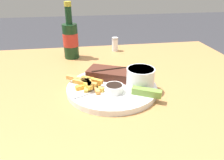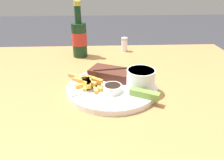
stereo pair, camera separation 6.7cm
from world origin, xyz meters
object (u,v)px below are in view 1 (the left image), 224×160
salt_shaker (115,44)px  pickle_spear (147,92)px  dipping_sauce_cup (116,88)px  dinner_plate (112,88)px  beer_bottle (71,39)px  fork_utensil (92,92)px  coleslaw_cup (140,76)px  steak_portion (109,74)px

salt_shaker → pickle_spear: bearing=-88.6°
dipping_sauce_cup → pickle_spear: size_ratio=0.64×
dinner_plate → pickle_spear: (0.09, -0.07, 0.02)m
pickle_spear → beer_bottle: size_ratio=0.36×
fork_utensil → beer_bottle: bearing=72.9°
dipping_sauce_cup → fork_utensil: dipping_sauce_cup is taller
coleslaw_cup → salt_shaker: coleslaw_cup is taller
dinner_plate → coleslaw_cup: 0.10m
beer_bottle → coleslaw_cup: bearing=-58.3°
salt_shaker → steak_portion: bearing=-103.2°
dipping_sauce_cup → beer_bottle: (-0.13, 0.37, 0.05)m
dipping_sauce_cup → salt_shaker: salt_shaker is taller
fork_utensil → coleslaw_cup: bearing=-19.0°
dinner_plate → pickle_spear: 0.12m
steak_portion → fork_utensil: bearing=-124.4°
dinner_plate → steak_portion: (-0.00, 0.06, 0.02)m
dinner_plate → coleslaw_cup: size_ratio=3.26×
beer_bottle → dipping_sauce_cup: bearing=-70.7°
steak_portion → salt_shaker: 0.34m
beer_bottle → steak_portion: bearing=-65.1°
coleslaw_cup → dipping_sauce_cup: bearing=-161.6°
dinner_plate → fork_utensil: 0.07m
steak_portion → pickle_spear: size_ratio=1.87×
dipping_sauce_cup → coleslaw_cup: bearing=18.4°
coleslaw_cup → beer_bottle: (-0.21, 0.34, 0.03)m
coleslaw_cup → dipping_sauce_cup: size_ratio=1.58×
salt_shaker → coleslaw_cup: bearing=-88.7°
pickle_spear → beer_bottle: beer_bottle is taller
steak_portion → dipping_sauce_cup: size_ratio=2.92×
beer_bottle → fork_utensil: bearing=-80.6°
pickle_spear → fork_utensil: (-0.15, 0.04, -0.01)m
fork_utensil → salt_shaker: 0.45m
salt_shaker → dipping_sauce_cup: bearing=-99.6°
dinner_plate → beer_bottle: beer_bottle is taller
pickle_spear → steak_portion: bearing=123.3°
steak_portion → salt_shaker: salt_shaker is taller
steak_portion → dipping_sauce_cup: 0.10m
dinner_plate → dipping_sauce_cup: size_ratio=5.16×
steak_portion → fork_utensil: steak_portion is taller
steak_portion → coleslaw_cup: coleslaw_cup is taller
coleslaw_cup → pickle_spear: bearing=-87.9°
coleslaw_cup → fork_utensil: 0.16m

